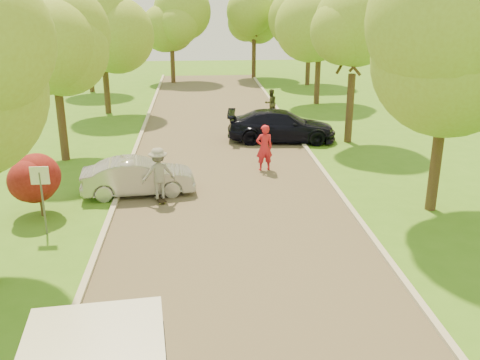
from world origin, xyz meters
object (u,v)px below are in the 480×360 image
object	(u,v)px
street_sign	(41,186)
silver_sedan	(138,177)
dark_sedan	(281,126)
longboard	(160,198)
person_olive	(271,103)
person_striped	(264,148)
skateboarder	(159,173)

from	to	relation	value
street_sign	silver_sedan	world-z (taller)	street_sign
street_sign	dark_sedan	bearing A→B (deg)	49.50
longboard	person_olive	world-z (taller)	person_olive
person_striped	silver_sedan	bearing A→B (deg)	15.53
skateboarder	street_sign	bearing A→B (deg)	21.03
longboard	skateboarder	size ratio (longest dim) A/B	0.53
silver_sedan	dark_sedan	xyz separation A→B (m)	(6.39, 7.10, 0.11)
skateboarder	silver_sedan	bearing A→B (deg)	-60.55
dark_sedan	person_striped	bearing A→B (deg)	168.61
street_sign	dark_sedan	world-z (taller)	street_sign
street_sign	skateboarder	bearing A→B (deg)	37.52
dark_sedan	skateboarder	bearing A→B (deg)	150.49
skateboarder	person_olive	size ratio (longest dim) A/B	1.12
dark_sedan	longboard	distance (m)	9.68
person_olive	longboard	bearing A→B (deg)	43.95
skateboarder	person_olive	distance (m)	14.87
dark_sedan	silver_sedan	bearing A→B (deg)	143.88
street_sign	silver_sedan	size ratio (longest dim) A/B	0.53
silver_sedan	person_striped	world-z (taller)	person_striped
person_striped	person_olive	bearing A→B (deg)	-110.00
street_sign	person_striped	world-z (taller)	street_sign
dark_sedan	person_olive	world-z (taller)	person_olive
person_striped	longboard	bearing A→B (deg)	27.06
silver_sedan	longboard	xyz separation A→B (m)	(0.80, -0.77, -0.57)
silver_sedan	person_striped	xyz separation A→B (m)	(4.94, 2.44, 0.30)
dark_sedan	longboard	world-z (taller)	dark_sedan
skateboarder	person_striped	bearing A→B (deg)	-158.69
dark_sedan	longboard	xyz separation A→B (m)	(-5.59, -7.87, -0.68)
dark_sedan	skateboarder	xyz separation A→B (m)	(-5.59, -7.87, 0.26)
dark_sedan	street_sign	bearing A→B (deg)	145.36
longboard	person_striped	xyz separation A→B (m)	(4.14, 3.21, 0.87)
silver_sedan	longboard	bearing A→B (deg)	-140.24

